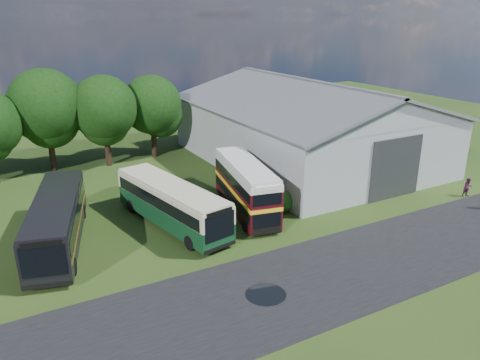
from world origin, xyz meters
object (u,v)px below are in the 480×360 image
bus_green_single (172,204)px  storage_shed (306,120)px  bus_dark_single (57,221)px  bus_maroon_double (246,188)px  visitor_b (468,188)px

bus_green_single → storage_shed: bearing=14.6°
storage_shed → bus_dark_single: size_ratio=2.09×
bus_green_single → bus_dark_single: bus_dark_single is taller
bus_green_single → bus_dark_single: bearing=164.2°
storage_shed → bus_maroon_double: 15.07m
bus_maroon_double → visitor_b: bearing=-7.3°
bus_maroon_double → visitor_b: size_ratio=5.96×
bus_green_single → visitor_b: bearing=-26.6°
bus_maroon_double → bus_dark_single: bus_maroon_double is taller
bus_dark_single → bus_green_single: bearing=10.0°
bus_green_single → visitor_b: 23.99m
storage_shed → bus_green_single: 19.66m
bus_green_single → bus_dark_single: size_ratio=0.96×
bus_maroon_double → bus_dark_single: size_ratio=0.79×
storage_shed → visitor_b: size_ratio=15.77×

